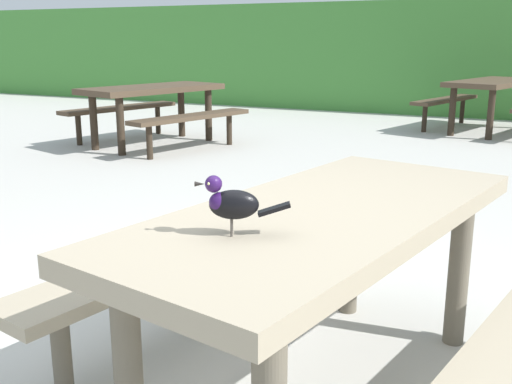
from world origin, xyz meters
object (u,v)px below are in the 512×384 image
(bird_grackle, at_px, (230,202))
(picnic_table_foreground, at_px, (324,256))
(picnic_table_mid_left, at_px, (493,93))
(picnic_table_mid_right, at_px, (153,101))

(bird_grackle, bearing_deg, picnic_table_foreground, 70.76)
(picnic_table_foreground, bearing_deg, picnic_table_mid_left, 90.70)
(picnic_table_foreground, distance_m, picnic_table_mid_right, 5.75)
(bird_grackle, bearing_deg, picnic_table_mid_right, 127.65)
(picnic_table_foreground, xyz_separation_m, bird_grackle, (-0.15, -0.43, 0.29))
(picnic_table_foreground, relative_size, bird_grackle, 7.44)
(picnic_table_mid_left, relative_size, picnic_table_mid_right, 1.01)
(bird_grackle, relative_size, picnic_table_mid_left, 0.13)
(picnic_table_mid_right, bearing_deg, picnic_table_mid_left, 39.18)
(bird_grackle, height_order, picnic_table_mid_left, bird_grackle)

